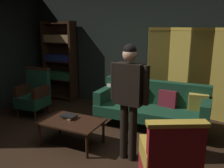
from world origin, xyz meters
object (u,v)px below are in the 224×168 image
Objects in this scene: book_black_cloth at (69,116)px; book_tan_leather at (69,117)px; velvet_couch at (152,104)px; bookshelf at (60,60)px; armchair_wing_left at (34,93)px; coffee_table at (71,123)px; folding_screen at (200,73)px; standing_figure at (129,93)px; armchair_gilt_accent at (169,163)px.

book_tan_leather is at bearing 0.00° from book_black_cloth.
velvet_couch is 8.60× the size of book_black_cloth.
velvet_couch is at bearing -15.31° from bookshelf.
coffee_table is at bearing -27.48° from armchair_wing_left.
folding_screen is at bearing 47.58° from velvet_couch.
standing_figure is at bearing -0.51° from coffee_table.
folding_screen is 1.05× the size of bookshelf.
bookshelf reaches higher than armchair_gilt_accent.
armchair_wing_left is (-3.27, -1.31, -0.50)m from folding_screen.
bookshelf is 1.36m from armchair_wing_left.
armchair_gilt_accent is at bearing -24.08° from armchair_wing_left.
folding_screen is at bearing 70.37° from standing_figure.
armchair_gilt_accent is 1.11m from standing_figure.
velvet_couch is 1.62m from coffee_table.
armchair_gilt_accent is (0.73, -1.93, 0.03)m from velvet_couch.
folding_screen reaches higher than book_tan_leather.
standing_figure is 8.41× the size of book_tan_leather.
book_black_cloth is (1.42, -0.71, -0.03)m from armchair_wing_left.
armchair_gilt_accent is (-0.03, -2.76, -0.50)m from folding_screen.
folding_screen is 10.63× the size of book_tan_leather.
folding_screen is 3.46m from bookshelf.
bookshelf reaches higher than book_tan_leather.
coffee_table is at bearing 179.49° from standing_figure.
standing_figure is (2.70, -2.02, -0.04)m from bookshelf.
velvet_couch is 2.04× the size of armchair_wing_left.
coffee_table is 4.94× the size of book_tan_leather.
book_black_cloth is (-1.10, 0.08, -0.56)m from standing_figure.
bookshelf reaches higher than velvet_couch.
armchair_gilt_accent is (3.43, -2.67, -0.57)m from bookshelf.
armchair_wing_left is (0.18, -1.22, -0.57)m from bookshelf.
folding_screen is 2.07× the size of armchair_gilt_accent.
folding_screen is 2.07× the size of armchair_wing_left.
armchair_gilt_accent is 5.14× the size of book_tan_leather.
armchair_gilt_accent is 1.97m from book_black_cloth.
standing_figure is 6.90× the size of book_black_cloth.
velvet_couch is (2.70, -0.74, -0.61)m from bookshelf.
book_tan_leather is (-1.85, -2.02, -0.55)m from folding_screen.
book_tan_leather is 0.82× the size of book_black_cloth.
book_black_cloth is (-0.09, 0.07, 0.09)m from coffee_table.
bookshelf is 3.37m from standing_figure.
armchair_gilt_accent is at bearing -69.32° from velvet_couch.
folding_screen is 3.56m from armchair_wing_left.
armchair_gilt_accent is at bearing -42.05° from standing_figure.
armchair_wing_left is at bearing 155.92° from armchair_gilt_accent.
coffee_table is (1.70, -2.01, -0.69)m from bookshelf.
standing_figure is 1.25m from book_tan_leather.
book_black_cloth is (1.60, -1.94, -0.60)m from bookshelf.
velvet_couch is at bearing -132.42° from folding_screen.
armchair_wing_left reaches higher than velvet_couch.
bookshelf is 4.39m from armchair_gilt_accent.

